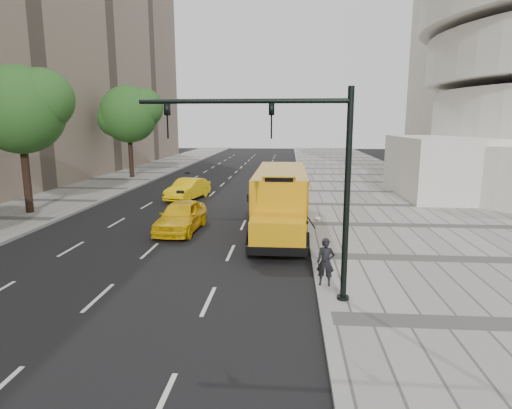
# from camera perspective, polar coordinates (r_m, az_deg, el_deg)

# --- Properties ---
(ground) EXTENTS (140.00, 140.00, 0.00)m
(ground) POSITION_cam_1_polar(r_m,az_deg,el_deg) (23.38, -7.82, -2.61)
(ground) COLOR black
(ground) RESTS_ON ground
(sidewalk_museum) EXTENTS (12.00, 140.00, 0.15)m
(sidewalk_museum) POSITION_cam_1_polar(r_m,az_deg,el_deg) (23.91, 21.59, -2.80)
(sidewalk_museum) COLOR gray
(sidewalk_museum) RESTS_ON ground
(sidewalk_far) EXTENTS (6.00, 140.00, 0.15)m
(sidewalk_far) POSITION_cam_1_polar(r_m,az_deg,el_deg) (27.84, -30.54, -1.71)
(sidewalk_far) COLOR gray
(sidewalk_far) RESTS_ON ground
(curb_museum) EXTENTS (0.30, 140.00, 0.15)m
(curb_museum) POSITION_cam_1_polar(r_m,az_deg,el_deg) (22.87, 7.05, -2.71)
(curb_museum) COLOR gray
(curb_museum) RESTS_ON ground
(curb_far) EXTENTS (0.30, 140.00, 0.15)m
(curb_far) POSITION_cam_1_polar(r_m,az_deg,el_deg) (26.24, -25.16, -1.91)
(curb_far) COLOR gray
(curb_far) RESTS_ON ground
(tree_b) EXTENTS (5.64, 5.02, 8.64)m
(tree_b) POSITION_cam_1_polar(r_m,az_deg,el_deg) (28.37, -28.82, 11.09)
(tree_b) COLOR black
(tree_b) RESTS_ON ground
(tree_c) EXTENTS (6.09, 5.41, 8.91)m
(tree_c) POSITION_cam_1_polar(r_m,az_deg,el_deg) (43.48, -16.50, 11.53)
(tree_c) COLOR black
(tree_c) RESTS_ON ground
(school_bus) EXTENTS (2.96, 11.56, 3.19)m
(school_bus) POSITION_cam_1_polar(r_m,az_deg,el_deg) (22.21, 3.32, 1.41)
(school_bus) COLOR orange
(school_bus) RESTS_ON ground
(taxi_near) EXTENTS (2.06, 4.66, 1.56)m
(taxi_near) POSITION_cam_1_polar(r_m,az_deg,el_deg) (21.81, -9.97, -1.55)
(taxi_near) COLOR yellow
(taxi_near) RESTS_ON ground
(taxi_far) EXTENTS (2.59, 4.74, 1.48)m
(taxi_far) POSITION_cam_1_polar(r_m,az_deg,el_deg) (30.88, -9.08, 2.03)
(taxi_far) COLOR yellow
(taxi_far) RESTS_ON ground
(pedestrian) EXTENTS (0.63, 0.47, 1.58)m
(pedestrian) POSITION_cam_1_polar(r_m,az_deg,el_deg) (14.22, 9.27, -7.58)
(pedestrian) COLOR black
(pedestrian) RESTS_ON sidewalk_museum
(traffic_signal) EXTENTS (6.18, 0.36, 6.40)m
(traffic_signal) POSITION_cam_1_polar(r_m,az_deg,el_deg) (12.40, 5.70, 4.74)
(traffic_signal) COLOR black
(traffic_signal) RESTS_ON ground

